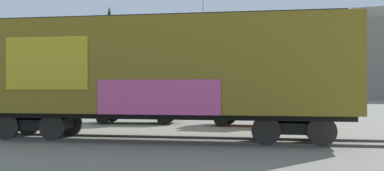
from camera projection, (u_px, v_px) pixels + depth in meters
The scene contains 7 objects.
ground_plane at pixel (134, 140), 15.82m from camera, with size 260.00×260.00×0.00m, color slate.
track at pixel (89, 138), 16.05m from camera, with size 59.99×5.13×0.08m.
freight_car at pixel (160, 69), 15.62m from camera, with size 13.18×3.64×4.34m.
flagpole at pixel (203, 27), 26.51m from camera, with size 0.45×1.31×8.69m.
hillside at pixel (270, 65), 88.35m from camera, with size 141.36×35.91×17.21m.
parked_car_green at pixel (136, 106), 23.11m from camera, with size 4.67×2.49×1.81m.
parked_car_red at pixel (256, 108), 21.43m from camera, with size 4.77×2.21×1.74m.
Camera 1 is at (5.61, -14.94, 1.82)m, focal length 42.45 mm.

